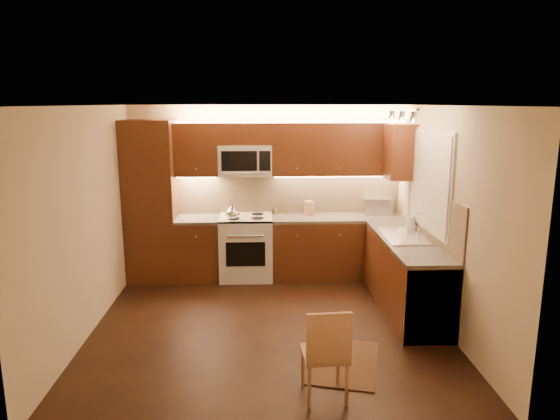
{
  "coord_description": "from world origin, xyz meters",
  "views": [
    {
      "loc": [
        -0.09,
        -5.47,
        2.53
      ],
      "look_at": [
        0.15,
        0.55,
        1.25
      ],
      "focal_mm": 32.47,
      "sensor_mm": 36.0,
      "label": 1
    }
  ],
  "objects_px": {
    "soap_bottle": "(411,220)",
    "toaster_oven": "(378,206)",
    "sink": "(405,231)",
    "stove": "(246,247)",
    "dining_chair": "(325,352)",
    "knife_block": "(309,208)",
    "microwave": "(245,160)",
    "kettle": "(232,212)"
  },
  "relations": [
    {
      "from": "knife_block",
      "to": "kettle",
      "type": "bearing_deg",
      "value": 176.32
    },
    {
      "from": "kettle",
      "to": "soap_bottle",
      "type": "distance_m",
      "value": 2.44
    },
    {
      "from": "stove",
      "to": "dining_chair",
      "type": "distance_m",
      "value": 3.24
    },
    {
      "from": "dining_chair",
      "to": "stove",
      "type": "bearing_deg",
      "value": 99.29
    },
    {
      "from": "sink",
      "to": "toaster_oven",
      "type": "distance_m",
      "value": 1.33
    },
    {
      "from": "microwave",
      "to": "soap_bottle",
      "type": "xyz_separation_m",
      "value": [
        2.21,
        -0.8,
        -0.72
      ]
    },
    {
      "from": "soap_bottle",
      "to": "toaster_oven",
      "type": "bearing_deg",
      "value": 110.09
    },
    {
      "from": "sink",
      "to": "dining_chair",
      "type": "relative_size",
      "value": 1.0
    },
    {
      "from": "toaster_oven",
      "to": "knife_block",
      "type": "xyz_separation_m",
      "value": [
        -1.03,
        -0.03,
        -0.02
      ]
    },
    {
      "from": "soap_bottle",
      "to": "kettle",
      "type": "bearing_deg",
      "value": 172.9
    },
    {
      "from": "microwave",
      "to": "sink",
      "type": "xyz_separation_m",
      "value": [
        2.0,
        -1.26,
        -0.74
      ]
    },
    {
      "from": "sink",
      "to": "dining_chair",
      "type": "height_order",
      "value": "sink"
    },
    {
      "from": "stove",
      "to": "dining_chair",
      "type": "height_order",
      "value": "stove"
    },
    {
      "from": "microwave",
      "to": "toaster_oven",
      "type": "relative_size",
      "value": 1.87
    },
    {
      "from": "knife_block",
      "to": "stove",
      "type": "bearing_deg",
      "value": 169.02
    },
    {
      "from": "stove",
      "to": "knife_block",
      "type": "height_order",
      "value": "knife_block"
    },
    {
      "from": "toaster_oven",
      "to": "soap_bottle",
      "type": "distance_m",
      "value": 0.9
    },
    {
      "from": "microwave",
      "to": "soap_bottle",
      "type": "relative_size",
      "value": 3.67
    },
    {
      "from": "stove",
      "to": "toaster_oven",
      "type": "xyz_separation_m",
      "value": [
        1.96,
        0.2,
        0.56
      ]
    },
    {
      "from": "microwave",
      "to": "kettle",
      "type": "bearing_deg",
      "value": -119.88
    },
    {
      "from": "kettle",
      "to": "dining_chair",
      "type": "relative_size",
      "value": 0.26
    },
    {
      "from": "dining_chair",
      "to": "soap_bottle",
      "type": "bearing_deg",
      "value": 55.48
    },
    {
      "from": "dining_chair",
      "to": "sink",
      "type": "bearing_deg",
      "value": 54.27
    },
    {
      "from": "knife_block",
      "to": "dining_chair",
      "type": "distance_m",
      "value": 3.38
    },
    {
      "from": "sink",
      "to": "kettle",
      "type": "relative_size",
      "value": 3.93
    },
    {
      "from": "stove",
      "to": "microwave",
      "type": "xyz_separation_m",
      "value": [
        0.0,
        0.14,
        1.26
      ]
    },
    {
      "from": "toaster_oven",
      "to": "soap_bottle",
      "type": "relative_size",
      "value": 1.97
    },
    {
      "from": "stove",
      "to": "kettle",
      "type": "xyz_separation_m",
      "value": [
        -0.18,
        -0.19,
        0.57
      ]
    },
    {
      "from": "sink",
      "to": "stove",
      "type": "bearing_deg",
      "value": 150.64
    },
    {
      "from": "microwave",
      "to": "soap_bottle",
      "type": "distance_m",
      "value": 2.46
    },
    {
      "from": "kettle",
      "to": "dining_chair",
      "type": "xyz_separation_m",
      "value": [
        0.94,
        -2.97,
        -0.6
      ]
    },
    {
      "from": "sink",
      "to": "soap_bottle",
      "type": "xyz_separation_m",
      "value": [
        0.21,
        0.46,
        0.03
      ]
    },
    {
      "from": "soap_bottle",
      "to": "dining_chair",
      "type": "bearing_deg",
      "value": -116.14
    },
    {
      "from": "stove",
      "to": "toaster_oven",
      "type": "distance_m",
      "value": 2.05
    },
    {
      "from": "sink",
      "to": "knife_block",
      "type": "relative_size",
      "value": 4.21
    },
    {
      "from": "microwave",
      "to": "knife_block",
      "type": "distance_m",
      "value": 1.18
    },
    {
      "from": "sink",
      "to": "knife_block",
      "type": "height_order",
      "value": "knife_block"
    },
    {
      "from": "knife_block",
      "to": "soap_bottle",
      "type": "relative_size",
      "value": 0.99
    },
    {
      "from": "sink",
      "to": "soap_bottle",
      "type": "distance_m",
      "value": 0.5
    },
    {
      "from": "microwave",
      "to": "toaster_oven",
      "type": "height_order",
      "value": "microwave"
    },
    {
      "from": "sink",
      "to": "kettle",
      "type": "height_order",
      "value": "kettle"
    },
    {
      "from": "stove",
      "to": "sink",
      "type": "height_order",
      "value": "sink"
    }
  ]
}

